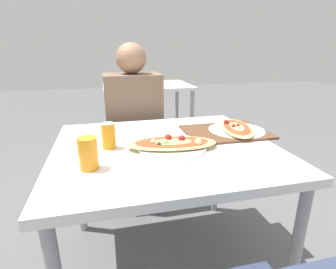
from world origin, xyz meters
TOP-DOWN VIEW (x-y plane):
  - ground_plane at (0.00, 0.00)m, footprint 14.00×14.00m
  - dining_table at (0.00, 0.00)m, footprint 1.07×0.96m
  - chair_far_seated at (-0.08, 0.81)m, footprint 0.40×0.40m
  - person_seated at (-0.08, 0.70)m, footprint 0.40×0.30m
  - pizza_main at (0.02, -0.04)m, footprint 0.46×0.33m
  - soda_can at (-0.27, 0.03)m, footprint 0.07×0.07m
  - drink_glass at (-0.35, -0.18)m, footprint 0.08×0.08m
  - serving_tray at (0.38, 0.11)m, footprint 0.46×0.34m
  - pizza_second at (0.45, 0.11)m, footprint 0.32×0.40m
  - background_table at (0.22, 2.17)m, footprint 1.10×0.80m

SIDE VIEW (x-z plane):
  - ground_plane at x=0.00m, z-range 0.00..0.00m
  - chair_far_seated at x=-0.08m, z-range 0.07..0.94m
  - dining_table at x=0.00m, z-range 0.29..1.03m
  - background_table at x=0.22m, z-range 0.25..1.11m
  - person_seated at x=-0.08m, z-range 0.11..1.34m
  - serving_tray at x=0.38m, z-range 0.74..0.75m
  - pizza_second at x=0.45m, z-range 0.72..0.78m
  - pizza_main at x=0.02m, z-range 0.72..0.78m
  - soda_can at x=-0.27m, z-range 0.73..0.86m
  - drink_glass at x=-0.35m, z-range 0.74..0.87m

